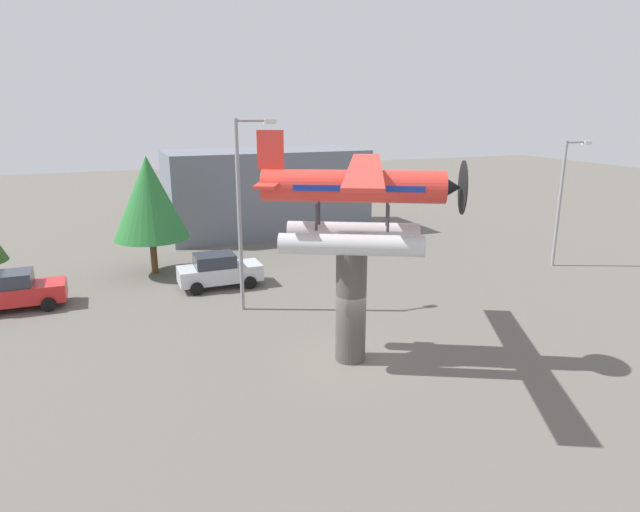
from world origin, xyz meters
The scene contains 9 objects.
ground_plane centered at (0.00, 0.00, 0.00)m, with size 140.00×140.00×0.00m, color #605B54.
display_pedestal centered at (0.00, 0.00, 2.12)m, with size 1.10×1.10×4.24m, color #4C4742.
floatplane_monument centered at (0.12, -0.06, 5.91)m, with size 7.12×9.76×4.00m.
car_near_red centered at (-12.11, 10.42, 0.88)m, with size 4.20×2.02×1.76m.
car_mid_silver centered at (-2.76, 10.16, 0.88)m, with size 4.20×2.02×1.76m.
streetlight_primary centered at (-2.24, 6.50, 4.91)m, with size 1.84×0.28×8.53m.
streetlight_secondary centered at (16.47, 6.79, 4.23)m, with size 1.84×0.28×7.21m.
storefront_building centered at (3.25, 22.00, 3.02)m, with size 14.26×6.61×6.04m, color slate.
tree_east centered at (-5.62, 13.92, 4.25)m, with size 4.05×4.05×6.51m.
Camera 1 is at (-7.83, -16.59, 8.93)m, focal length 30.45 mm.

